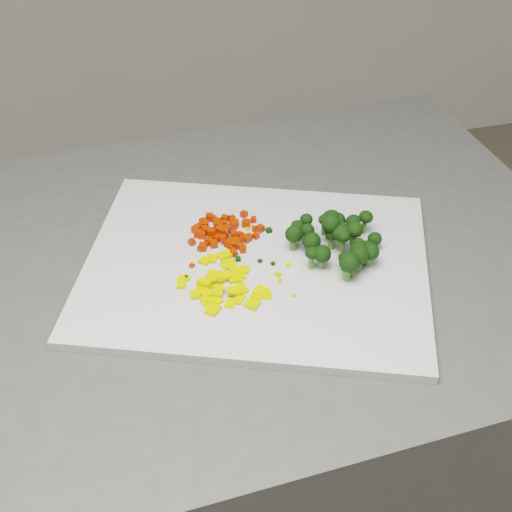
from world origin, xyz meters
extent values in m
cube|color=#4F4F4D|center=(-0.38, 0.34, 0.45)|extent=(1.04, 0.75, 0.90)
cube|color=silver|center=(-0.34, 0.31, 0.91)|extent=(0.54, 0.48, 0.01)
cube|color=red|center=(-0.37, 0.38, 0.92)|extent=(0.01, 0.01, 0.01)
cube|color=red|center=(-0.33, 0.37, 0.92)|extent=(0.01, 0.01, 0.01)
cube|color=red|center=(-0.39, 0.37, 0.92)|extent=(0.01, 0.01, 0.01)
cube|color=red|center=(-0.39, 0.35, 0.92)|extent=(0.01, 0.01, 0.01)
cube|color=red|center=(-0.34, 0.39, 0.92)|extent=(0.01, 0.01, 0.01)
cube|color=red|center=(-0.39, 0.38, 0.92)|extent=(0.01, 0.01, 0.01)
cube|color=red|center=(-0.40, 0.35, 0.92)|extent=(0.01, 0.01, 0.01)
cube|color=red|center=(-0.35, 0.34, 0.92)|extent=(0.01, 0.01, 0.01)
cube|color=red|center=(-0.38, 0.37, 0.92)|extent=(0.01, 0.01, 0.01)
cube|color=red|center=(-0.37, 0.39, 0.92)|extent=(0.01, 0.01, 0.01)
cube|color=red|center=(-0.37, 0.36, 0.92)|extent=(0.01, 0.01, 0.01)
cube|color=red|center=(-0.33, 0.41, 0.92)|extent=(0.01, 0.01, 0.01)
cube|color=red|center=(-0.36, 0.39, 0.92)|extent=(0.01, 0.01, 0.01)
cube|color=red|center=(-0.36, 0.35, 0.92)|extent=(0.01, 0.01, 0.01)
cube|color=red|center=(-0.40, 0.40, 0.92)|extent=(0.01, 0.01, 0.01)
cube|color=red|center=(-0.37, 0.38, 0.92)|extent=(0.01, 0.01, 0.01)
cube|color=red|center=(-0.37, 0.37, 0.92)|extent=(0.01, 0.01, 0.01)
cube|color=red|center=(-0.40, 0.36, 0.91)|extent=(0.01, 0.01, 0.01)
cube|color=red|center=(-0.35, 0.36, 0.92)|extent=(0.01, 0.01, 0.01)
cube|color=red|center=(-0.34, 0.35, 0.92)|extent=(0.01, 0.01, 0.01)
cube|color=red|center=(-0.33, 0.39, 0.92)|extent=(0.01, 0.01, 0.01)
cube|color=red|center=(-0.37, 0.38, 0.92)|extent=(0.01, 0.01, 0.01)
cube|color=red|center=(-0.32, 0.39, 0.92)|extent=(0.01, 0.01, 0.01)
cube|color=red|center=(-0.37, 0.35, 0.92)|extent=(0.01, 0.01, 0.01)
cube|color=red|center=(-0.39, 0.40, 0.92)|extent=(0.01, 0.01, 0.01)
cube|color=red|center=(-0.42, 0.37, 0.92)|extent=(0.01, 0.01, 0.01)
cube|color=red|center=(-0.35, 0.36, 0.92)|extent=(0.01, 0.01, 0.01)
cube|color=red|center=(-0.35, 0.41, 0.92)|extent=(0.01, 0.01, 0.01)
cube|color=red|center=(-0.38, 0.38, 0.92)|extent=(0.01, 0.01, 0.01)
cube|color=red|center=(-0.37, 0.34, 0.91)|extent=(0.01, 0.01, 0.01)
cube|color=red|center=(-0.39, 0.36, 0.92)|extent=(0.01, 0.01, 0.01)
cube|color=red|center=(-0.38, 0.38, 0.93)|extent=(0.01, 0.01, 0.01)
cube|color=red|center=(-0.38, 0.41, 0.92)|extent=(0.01, 0.01, 0.01)
cube|color=red|center=(-0.35, 0.35, 0.92)|extent=(0.01, 0.01, 0.01)
cube|color=red|center=(-0.36, 0.41, 0.92)|extent=(0.01, 0.01, 0.01)
cube|color=red|center=(-0.32, 0.37, 0.92)|extent=(0.01, 0.01, 0.01)
cube|color=red|center=(-0.36, 0.38, 0.92)|extent=(0.01, 0.01, 0.01)
cube|color=red|center=(-0.37, 0.35, 0.92)|extent=(0.01, 0.01, 0.01)
cube|color=red|center=(-0.40, 0.38, 0.92)|extent=(0.01, 0.01, 0.01)
cube|color=red|center=(-0.35, 0.40, 0.91)|extent=(0.01, 0.01, 0.01)
cube|color=red|center=(-0.39, 0.40, 0.92)|extent=(0.01, 0.01, 0.01)
cube|color=red|center=(-0.37, 0.37, 0.92)|extent=(0.01, 0.01, 0.01)
cube|color=red|center=(-0.37, 0.40, 0.92)|extent=(0.01, 0.01, 0.01)
cube|color=red|center=(-0.41, 0.39, 0.92)|extent=(0.01, 0.01, 0.01)
cube|color=red|center=(-0.35, 0.39, 0.92)|extent=(0.01, 0.01, 0.01)
cube|color=red|center=(-0.33, 0.36, 0.92)|extent=(0.01, 0.01, 0.01)
cube|color=red|center=(-0.37, 0.33, 0.92)|extent=(0.01, 0.01, 0.01)
cube|color=red|center=(-0.37, 0.40, 0.91)|extent=(0.01, 0.01, 0.01)
cube|color=red|center=(-0.37, 0.35, 0.92)|extent=(0.01, 0.01, 0.01)
cube|color=red|center=(-0.37, 0.36, 0.92)|extent=(0.01, 0.01, 0.01)
cube|color=red|center=(-0.40, 0.38, 0.92)|extent=(0.01, 0.01, 0.01)
cube|color=red|center=(-0.37, 0.37, 0.92)|extent=(0.01, 0.01, 0.01)
cube|color=red|center=(-0.37, 0.38, 0.92)|extent=(0.01, 0.01, 0.01)
cube|color=red|center=(-0.35, 0.33, 0.92)|extent=(0.01, 0.01, 0.01)
cube|color=red|center=(-0.36, 0.35, 0.92)|extent=(0.01, 0.01, 0.01)
cube|color=red|center=(-0.35, 0.39, 0.92)|extent=(0.01, 0.01, 0.01)
cube|color=red|center=(-0.34, 0.36, 0.92)|extent=(0.01, 0.01, 0.01)
cube|color=red|center=(-0.41, 0.35, 0.92)|extent=(0.01, 0.01, 0.01)
cube|color=red|center=(-0.39, 0.41, 0.92)|extent=(0.01, 0.01, 0.01)
cube|color=red|center=(-0.36, 0.35, 0.92)|extent=(0.01, 0.01, 0.01)
cube|color=red|center=(-0.38, 0.41, 0.92)|extent=(0.01, 0.01, 0.01)
cube|color=red|center=(-0.37, 0.34, 0.92)|extent=(0.01, 0.01, 0.01)
cube|color=red|center=(-0.38, 0.37, 0.92)|extent=(0.01, 0.01, 0.01)
cube|color=red|center=(-0.36, 0.36, 0.92)|extent=(0.01, 0.01, 0.01)
cube|color=red|center=(-0.40, 0.38, 0.92)|extent=(0.01, 0.01, 0.01)
cube|color=red|center=(-0.36, 0.34, 0.92)|extent=(0.01, 0.01, 0.01)
cube|color=red|center=(-0.39, 0.37, 0.92)|extent=(0.01, 0.01, 0.01)
cube|color=red|center=(-0.37, 0.35, 0.92)|extent=(0.01, 0.01, 0.01)
cube|color=red|center=(-0.38, 0.36, 0.92)|extent=(0.01, 0.01, 0.01)
cube|color=red|center=(-0.34, 0.36, 0.92)|extent=(0.01, 0.01, 0.01)
cube|color=yellow|center=(-0.42, 0.27, 0.91)|extent=(0.02, 0.02, 0.01)
cube|color=yellow|center=(-0.38, 0.33, 0.91)|extent=(0.02, 0.02, 0.01)
cube|color=yellow|center=(-0.37, 0.29, 0.91)|extent=(0.01, 0.02, 0.01)
cube|color=yellow|center=(-0.37, 0.23, 0.91)|extent=(0.02, 0.02, 0.01)
cube|color=yellow|center=(-0.38, 0.28, 0.91)|extent=(0.02, 0.02, 0.01)
cube|color=yellow|center=(-0.40, 0.29, 0.91)|extent=(0.02, 0.02, 0.01)
cube|color=yellow|center=(-0.41, 0.28, 0.91)|extent=(0.02, 0.02, 0.01)
cube|color=yellow|center=(-0.39, 0.28, 0.92)|extent=(0.02, 0.02, 0.01)
cube|color=yellow|center=(-0.43, 0.26, 0.91)|extent=(0.01, 0.02, 0.01)
cube|color=yellow|center=(-0.37, 0.26, 0.91)|extent=(0.02, 0.02, 0.01)
cube|color=yellow|center=(-0.44, 0.29, 0.91)|extent=(0.02, 0.02, 0.01)
cube|color=yellow|center=(-0.42, 0.23, 0.91)|extent=(0.02, 0.02, 0.01)
cube|color=yellow|center=(-0.38, 0.28, 0.91)|extent=(0.02, 0.02, 0.01)
cube|color=yellow|center=(-0.38, 0.25, 0.92)|extent=(0.02, 0.02, 0.01)
cube|color=yellow|center=(-0.39, 0.29, 0.91)|extent=(0.02, 0.02, 0.01)
cube|color=yellow|center=(-0.37, 0.30, 0.91)|extent=(0.02, 0.02, 0.01)
cube|color=yellow|center=(-0.37, 0.26, 0.91)|extent=(0.02, 0.02, 0.01)
cube|color=yellow|center=(-0.35, 0.24, 0.91)|extent=(0.02, 0.02, 0.00)
cube|color=yellow|center=(-0.41, 0.25, 0.91)|extent=(0.02, 0.02, 0.01)
cube|color=yellow|center=(-0.38, 0.24, 0.91)|extent=(0.02, 0.02, 0.01)
cube|color=yellow|center=(-0.42, 0.28, 0.92)|extent=(0.02, 0.02, 0.01)
cube|color=yellow|center=(-0.42, 0.25, 0.91)|extent=(0.02, 0.02, 0.01)
cube|color=yellow|center=(-0.38, 0.31, 0.91)|extent=(0.01, 0.02, 0.01)
cube|color=yellow|center=(-0.39, 0.24, 0.91)|extent=(0.02, 0.02, 0.01)
cube|color=yellow|center=(-0.38, 0.31, 0.91)|extent=(0.02, 0.02, 0.01)
cube|color=yellow|center=(-0.36, 0.29, 0.91)|extent=(0.02, 0.02, 0.01)
cube|color=yellow|center=(-0.40, 0.26, 0.92)|extent=(0.02, 0.01, 0.01)
cube|color=yellow|center=(-0.44, 0.30, 0.91)|extent=(0.02, 0.01, 0.01)
cube|color=yellow|center=(-0.41, 0.25, 0.91)|extent=(0.01, 0.02, 0.01)
cube|color=yellow|center=(-0.40, 0.28, 0.92)|extent=(0.02, 0.02, 0.01)
cube|color=yellow|center=(-0.42, 0.26, 0.91)|extent=(0.02, 0.02, 0.01)
cube|color=yellow|center=(-0.35, 0.24, 0.91)|extent=(0.02, 0.02, 0.01)
cube|color=yellow|center=(-0.35, 0.25, 0.91)|extent=(0.02, 0.02, 0.01)
cube|color=yellow|center=(-0.37, 0.31, 0.91)|extent=(0.01, 0.02, 0.01)
cube|color=yellow|center=(-0.36, 0.24, 0.91)|extent=(0.02, 0.02, 0.01)
cube|color=yellow|center=(-0.42, 0.24, 0.91)|extent=(0.02, 0.02, 0.00)
cube|color=yellow|center=(-0.40, 0.33, 0.91)|extent=(0.02, 0.02, 0.01)
cube|color=yellow|center=(-0.41, 0.32, 0.91)|extent=(0.02, 0.02, 0.01)
cube|color=yellow|center=(-0.41, 0.23, 0.91)|extent=(0.02, 0.02, 0.01)
cube|color=yellow|center=(-0.41, 0.25, 0.92)|extent=(0.02, 0.02, 0.01)
cube|color=yellow|center=(-0.34, 0.38, 0.91)|extent=(0.01, 0.01, 0.00)
cube|color=yellow|center=(-0.38, 0.34, 0.91)|extent=(0.01, 0.01, 0.00)
cube|color=yellow|center=(-0.32, 0.26, 0.91)|extent=(0.01, 0.01, 0.00)
cube|color=yellow|center=(-0.34, 0.37, 0.91)|extent=(0.01, 0.01, 0.00)
cube|color=black|center=(-0.36, 0.38, 0.91)|extent=(0.01, 0.01, 0.00)
cube|color=black|center=(-0.25, 0.30, 0.91)|extent=(0.01, 0.01, 0.00)
cube|color=yellow|center=(-0.30, 0.29, 0.91)|extent=(0.01, 0.01, 0.00)
cube|color=red|center=(-0.42, 0.32, 0.91)|extent=(0.01, 0.01, 0.00)
cube|color=black|center=(-0.44, 0.30, 0.91)|extent=(0.01, 0.01, 0.00)
cube|color=yellow|center=(-0.31, 0.23, 0.91)|extent=(0.01, 0.01, 0.00)
cube|color=black|center=(-0.31, 0.37, 0.91)|extent=(0.01, 0.01, 0.01)
cube|color=black|center=(-0.32, 0.30, 0.91)|extent=(0.01, 0.01, 0.00)
cube|color=yellow|center=(-0.32, 0.27, 0.91)|extent=(0.01, 0.01, 0.00)
cube|color=black|center=(-0.36, 0.32, 0.91)|extent=(0.01, 0.01, 0.00)
cube|color=black|center=(-0.34, 0.31, 0.91)|extent=(0.01, 0.01, 0.00)
camera|label=1|loc=(-0.52, -0.39, 1.51)|focal=50.00mm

